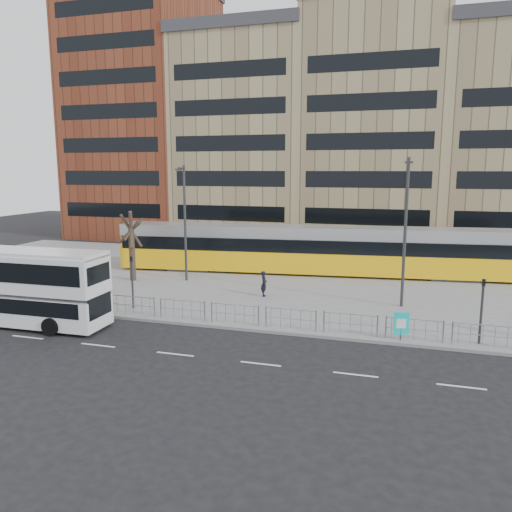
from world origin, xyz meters
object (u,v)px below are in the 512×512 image
(ad_panel, at_px, (401,324))
(traffic_light_west, at_px, (132,275))
(traffic_light_east, at_px, (482,303))
(bare_tree, at_px, (130,209))
(double_decker_bus, at_px, (15,284))
(pedestrian, at_px, (264,284))
(lamp_post_east, at_px, (405,227))
(tram, at_px, (316,250))
(lamp_post_west, at_px, (185,219))

(ad_panel, bearing_deg, traffic_light_west, 159.62)
(traffic_light_east, height_order, bare_tree, bare_tree)
(double_decker_bus, distance_m, pedestrian, 14.37)
(ad_panel, height_order, lamp_post_east, lamp_post_east)
(tram, bearing_deg, pedestrian, -110.11)
(ad_panel, bearing_deg, traffic_light_east, -6.70)
(pedestrian, distance_m, lamp_post_east, 9.35)
(double_decker_bus, relative_size, pedestrian, 6.21)
(tram, bearing_deg, double_decker_bus, -134.14)
(ad_panel, bearing_deg, double_decker_bus, 172.51)
(traffic_light_east, height_order, lamp_post_east, lamp_post_east)
(tram, relative_size, lamp_post_west, 3.78)
(double_decker_bus, bearing_deg, tram, 50.92)
(pedestrian, xyz_separation_m, lamp_post_east, (8.49, -0.00, 3.92))
(pedestrian, bearing_deg, bare_tree, 67.06)
(lamp_post_west, bearing_deg, tram, 30.73)
(ad_panel, height_order, traffic_light_west, traffic_light_west)
(tram, xyz_separation_m, ad_panel, (6.50, -14.18, -1.06))
(lamp_post_west, distance_m, lamp_post_east, 15.48)
(double_decker_bus, distance_m, traffic_light_east, 23.49)
(traffic_light_west, distance_m, lamp_post_west, 8.09)
(tram, relative_size, traffic_light_west, 10.14)
(lamp_post_west, xyz_separation_m, bare_tree, (-3.75, -1.07, 0.69))
(traffic_light_west, height_order, bare_tree, bare_tree)
(double_decker_bus, xyz_separation_m, tram, (13.22, 16.92, -0.19))
(tram, relative_size, ad_panel, 23.05)
(lamp_post_west, bearing_deg, lamp_post_east, -10.58)
(lamp_post_east, bearing_deg, double_decker_bus, -155.72)
(lamp_post_west, bearing_deg, bare_tree, -164.05)
(lamp_post_west, bearing_deg, double_decker_bus, -110.98)
(traffic_light_west, bearing_deg, lamp_post_east, -6.82)
(double_decker_bus, height_order, lamp_post_east, lamp_post_east)
(traffic_light_west, xyz_separation_m, traffic_light_east, (18.65, -0.77, 0.00))
(tram, distance_m, traffic_light_west, 15.48)
(tram, distance_m, lamp_post_west, 10.49)
(traffic_light_west, xyz_separation_m, lamp_post_west, (-0.10, 7.68, 2.56))
(ad_panel, distance_m, lamp_post_east, 7.31)
(tram, bearing_deg, lamp_post_east, -57.17)
(traffic_light_west, relative_size, lamp_post_west, 0.37)
(traffic_light_east, bearing_deg, lamp_post_east, 122.68)
(ad_panel, bearing_deg, lamp_post_west, 134.01)
(ad_panel, xyz_separation_m, traffic_light_west, (-15.12, 1.32, 1.18))
(lamp_post_east, distance_m, bare_tree, 19.05)
(traffic_light_west, relative_size, traffic_light_east, 1.00)
(traffic_light_west, bearing_deg, lamp_post_west, 66.20)
(lamp_post_east, bearing_deg, lamp_post_west, 169.42)
(ad_panel, relative_size, bare_tree, 0.19)
(ad_panel, height_order, lamp_post_west, lamp_post_west)
(double_decker_bus, relative_size, tram, 0.32)
(tram, xyz_separation_m, lamp_post_east, (6.49, -8.03, 2.89))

